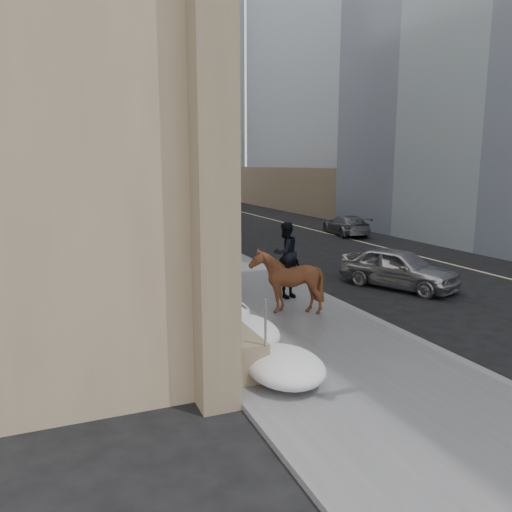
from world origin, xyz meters
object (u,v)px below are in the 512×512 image
Objects in this scene: car_silver at (399,268)px; pedestrian at (288,271)px; mounted_horse_right at (286,276)px; mounted_horse_left at (230,256)px; car_grey at (346,225)px.

pedestrian is at bearing 157.03° from car_silver.
mounted_horse_right is 5.34m from car_silver.
mounted_horse_left is at bearing -101.79° from mounted_horse_right.
car_silver reaches higher than car_grey.
pedestrian is at bearing 132.21° from mounted_horse_left.
car_grey is (10.57, 13.70, -0.56)m from mounted_horse_right.
mounted_horse_right is 1.59m from pedestrian.
mounted_horse_right reaches higher than car_silver.
mounted_horse_right is 0.61× the size of car_grey.
car_silver is at bearing 175.34° from mounted_horse_right.
car_silver is (5.64, -1.72, -0.51)m from mounted_horse_left.
car_silver is 13.35m from car_grey.
car_grey is at bearing -148.94° from mounted_horse_right.
mounted_horse_left is 3.29m from mounted_horse_right.
mounted_horse_right is 1.49× the size of pedestrian.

